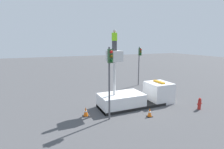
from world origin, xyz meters
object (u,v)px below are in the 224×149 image
at_px(traffic_light_pole, 110,70).
at_px(traffic_cone_rear, 86,112).
at_px(bucket_truck, 137,96).
at_px(traffic_light_across, 140,58).
at_px(worker, 114,40).
at_px(fire_hydrant, 199,104).
at_px(traffic_cone_curbside, 150,112).

distance_m(traffic_light_pole, traffic_cone_rear, 4.17).
height_order(bucket_truck, traffic_cone_rear, bucket_truck).
bearing_deg(traffic_light_across, traffic_light_pole, -132.98).
relative_size(bucket_truck, traffic_light_across, 1.38).
bearing_deg(worker, traffic_light_pole, -122.35).
xyz_separation_m(worker, fire_hydrant, (6.98, -3.15, -5.59)).
xyz_separation_m(traffic_light_pole, fire_hydrant, (8.21, -1.20, -3.45)).
distance_m(traffic_light_pole, traffic_cone_curbside, 4.87).
distance_m(traffic_light_pole, fire_hydrant, 8.99).
relative_size(worker, fire_hydrant, 1.63).
relative_size(worker, traffic_cone_rear, 2.25).
height_order(bucket_truck, traffic_cone_curbside, bucket_truck).
bearing_deg(fire_hydrant, traffic_light_pole, 171.66).
height_order(traffic_light_pole, traffic_cone_rear, traffic_light_pole).
bearing_deg(traffic_cone_curbside, traffic_light_across, 62.74).
relative_size(traffic_light_pole, traffic_light_across, 1.06).
distance_m(traffic_light_across, traffic_cone_curbside, 10.97).
relative_size(bucket_truck, traffic_light_pole, 1.30).
height_order(traffic_light_pole, traffic_light_across, traffic_light_pole).
bearing_deg(traffic_light_pole, traffic_cone_curbside, -12.88).
height_order(traffic_light_across, traffic_cone_curbside, traffic_light_across).
distance_m(worker, fire_hydrant, 9.48).
bearing_deg(traffic_light_across, traffic_cone_curbside, -117.26).
distance_m(fire_hydrant, traffic_cone_curbside, 5.05).
bearing_deg(bucket_truck, fire_hydrant, -34.36).
xyz_separation_m(traffic_light_across, traffic_cone_rear, (-9.51, -7.11, -3.39)).
height_order(fire_hydrant, traffic_cone_rear, fire_hydrant).
xyz_separation_m(worker, traffic_cone_rear, (-2.78, -0.52, -5.75)).
bearing_deg(traffic_light_pole, worker, 57.65).
height_order(bucket_truck, traffic_light_across, traffic_light_across).
xyz_separation_m(traffic_light_pole, traffic_cone_curbside, (3.18, -0.73, -3.62)).
bearing_deg(fire_hydrant, traffic_light_across, 91.50).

